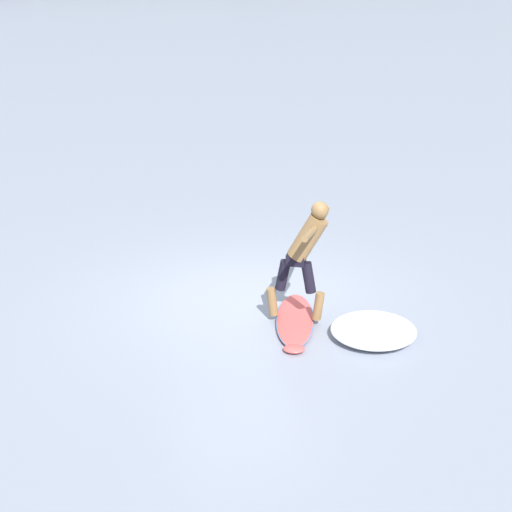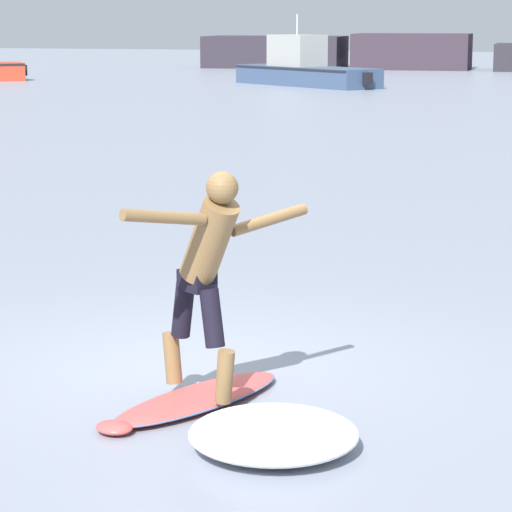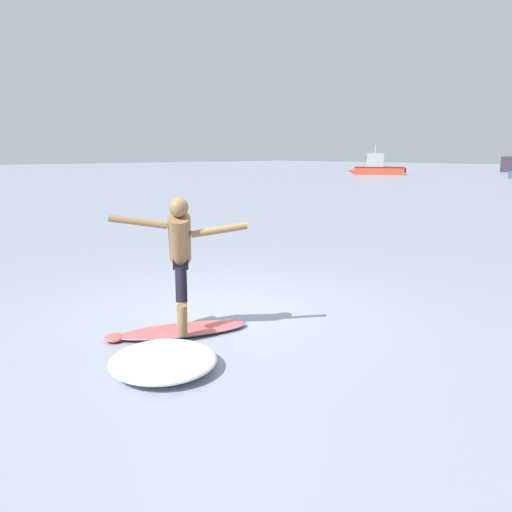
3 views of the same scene
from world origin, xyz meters
The scene contains 5 objects.
ground_plane centered at (0.00, 0.00, 0.00)m, with size 200.00×200.00×0.00m, color gray.
surfboard centered at (0.34, -1.01, 0.05)m, with size 1.21×1.92×0.23m.
surfer centered at (0.46, -1.05, 1.15)m, with size 1.14×1.46×1.77m.
small_boat_offshore centered at (-10.21, 43.29, 0.72)m, with size 8.14×6.62×3.12m.
wave_foam_at_tail centered at (1.19, -1.79, 0.12)m, with size 1.59×1.59×0.23m.
Camera 2 is at (3.36, -9.54, 2.97)m, focal length 85.00 mm.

